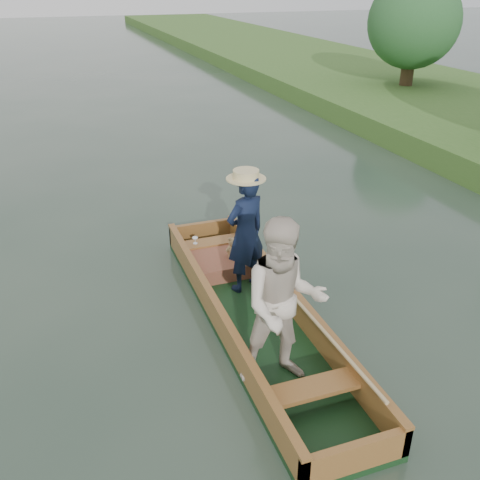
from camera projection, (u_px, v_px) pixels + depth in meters
name	position (u px, v px, depth m)	size (l,w,h in m)	color
ground	(256.00, 325.00, 6.91)	(120.00, 120.00, 0.00)	#283D30
trees_far	(133.00, 49.00, 12.51)	(22.88, 16.01, 4.63)	#47331E
punt	(262.00, 290.00, 6.36)	(1.22, 5.00, 1.98)	#133216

